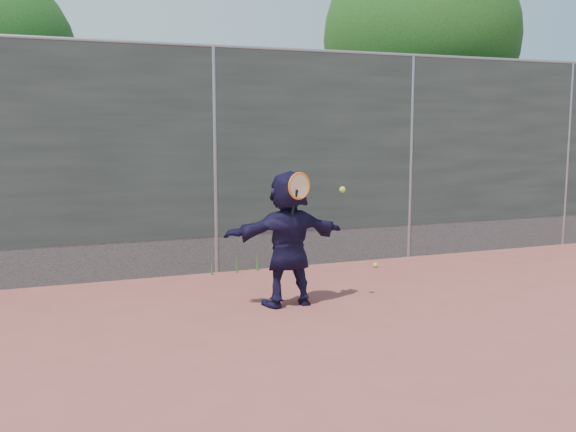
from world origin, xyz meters
name	(u,v)px	position (x,y,z in m)	size (l,w,h in m)	color
ground	(320,357)	(0.00, 0.00, 0.00)	(80.00, 80.00, 0.00)	#9E4C42
player	(288,238)	(0.33, 1.64, 0.74)	(1.38, 0.44, 1.49)	black
ball_ground	(375,265)	(2.17, 3.00, 0.03)	(0.07, 0.07, 0.07)	#C5E432
fence	(215,156)	(0.00, 3.50, 1.58)	(20.00, 0.06, 3.03)	#38423D
swing_action	(303,188)	(0.44, 1.45, 1.31)	(0.73, 0.18, 0.51)	orange
tree_right	(427,45)	(4.68, 5.75, 3.49)	(3.78, 3.60, 5.39)	#382314
weed_clump	(240,263)	(0.29, 3.38, 0.13)	(0.68, 0.07, 0.30)	#387226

